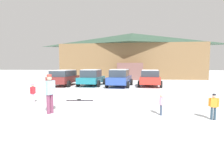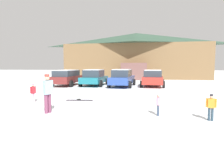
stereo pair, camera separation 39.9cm
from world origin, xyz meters
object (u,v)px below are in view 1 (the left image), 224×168
(parked_teal_hatchback, at_px, (92,78))
(pair_of_skis, at_px, (79,100))
(parked_maroon_van, at_px, (64,77))
(skier_child_in_pink_snowsuit, at_px, (161,103))
(skier_child_in_red_jacket, at_px, (33,92))
(parked_red_sedan, at_px, (150,78))
(ski_lodge, at_px, (132,55))
(skier_adult_in_blue_parka, at_px, (50,92))
(skier_child_in_orange_jacket, at_px, (214,105))
(parked_blue_hatchback, at_px, (120,78))

(parked_teal_hatchback, relative_size, pair_of_skis, 2.74)
(parked_maroon_van, xyz_separation_m, skier_child_in_pink_snowsuit, (8.04, -11.26, -0.36))
(parked_teal_hatchback, xyz_separation_m, skier_child_in_red_jacket, (-1.28, -9.53, -0.23))
(parked_red_sedan, bearing_deg, ski_lodge, 97.61)
(skier_adult_in_blue_parka, distance_m, pair_of_skis, 3.33)
(parked_maroon_van, bearing_deg, ski_lodge, 64.35)
(skier_adult_in_blue_parka, relative_size, pair_of_skis, 1.05)
(skier_child_in_orange_jacket, bearing_deg, parked_teal_hatchback, 120.52)
(parked_teal_hatchback, distance_m, pair_of_skis, 8.66)
(ski_lodge, height_order, parked_maroon_van, ski_lodge)
(skier_child_in_orange_jacket, bearing_deg, skier_adult_in_blue_parka, 176.98)
(parked_maroon_van, distance_m, parked_blue_hatchback, 5.65)
(parked_teal_hatchback, height_order, parked_blue_hatchback, parked_blue_hatchback)
(parked_teal_hatchback, bearing_deg, parked_maroon_van, -174.12)
(ski_lodge, height_order, skier_adult_in_blue_parka, ski_lodge)
(parked_red_sedan, bearing_deg, skier_child_in_pink_snowsuit, -92.74)
(skier_child_in_orange_jacket, xyz_separation_m, skier_adult_in_blue_parka, (-6.50, 0.34, 0.38))
(skier_child_in_orange_jacket, xyz_separation_m, pair_of_skis, (-6.08, 3.52, -0.54))
(ski_lodge, xyz_separation_m, parked_teal_hatchback, (-3.98, -13.76, -2.88))
(parked_blue_hatchback, xyz_separation_m, skier_adult_in_blue_parka, (-2.27, -11.26, 0.10))
(skier_child_in_pink_snowsuit, height_order, pair_of_skis, skier_child_in_pink_snowsuit)
(parked_red_sedan, xyz_separation_m, skier_child_in_orange_jacket, (1.30, -12.04, -0.26))
(parked_blue_hatchback, relative_size, pair_of_skis, 3.06)
(ski_lodge, xyz_separation_m, parked_blue_hatchback, (-1.10, -14.24, -2.86))
(ski_lodge, bearing_deg, skier_child_in_red_jacket, -102.73)
(parked_blue_hatchback, height_order, skier_child_in_red_jacket, parked_blue_hatchback)
(parked_maroon_van, relative_size, skier_child_in_red_jacket, 4.26)
(skier_child_in_red_jacket, bearing_deg, ski_lodge, 77.27)
(pair_of_skis, bearing_deg, skier_child_in_pink_snowsuit, -35.19)
(parked_teal_hatchback, bearing_deg, skier_child_in_red_jacket, -97.67)
(skier_child_in_orange_jacket, bearing_deg, skier_child_in_pink_snowsuit, 163.97)
(parked_teal_hatchback, xyz_separation_m, parked_red_sedan, (5.82, -0.03, -0.00))
(ski_lodge, height_order, skier_child_in_orange_jacket, ski_lodge)
(ski_lodge, bearing_deg, parked_blue_hatchback, -94.40)
(ski_lodge, bearing_deg, parked_maroon_van, -115.65)
(skier_child_in_orange_jacket, bearing_deg, ski_lodge, 96.93)
(skier_child_in_red_jacket, bearing_deg, skier_adult_in_blue_parka, -49.29)
(skier_adult_in_blue_parka, bearing_deg, ski_lodge, 82.49)
(parked_blue_hatchback, bearing_deg, parked_teal_hatchback, 170.61)
(parked_maroon_van, bearing_deg, skier_child_in_orange_jacket, -50.02)
(skier_child_in_orange_jacket, relative_size, skier_adult_in_blue_parka, 0.59)
(parked_red_sedan, xyz_separation_m, pair_of_skis, (-4.78, -8.53, -0.80))
(parked_teal_hatchback, bearing_deg, ski_lodge, 73.88)
(parked_blue_hatchback, bearing_deg, skier_child_in_pink_snowsuit, -77.82)
(parked_maroon_van, height_order, parked_red_sedan, parked_red_sedan)
(parked_teal_hatchback, distance_m, skier_child_in_red_jacket, 9.62)
(parked_blue_hatchback, relative_size, skier_child_in_pink_snowsuit, 5.45)
(ski_lodge, bearing_deg, parked_red_sedan, -82.39)
(skier_child_in_orange_jacket, relative_size, skier_child_in_red_jacket, 0.94)
(parked_red_sedan, distance_m, skier_child_in_orange_jacket, 12.12)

